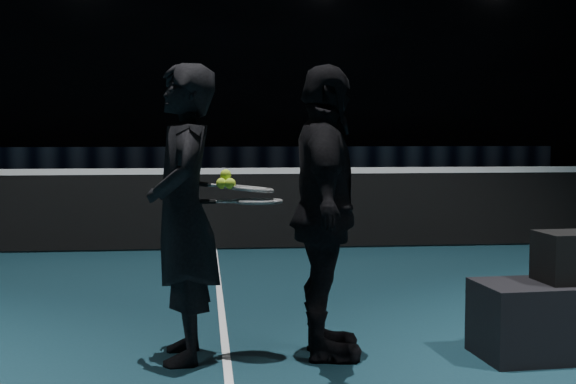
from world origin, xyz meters
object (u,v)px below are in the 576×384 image
player_b (325,212)px  racket_lower (259,201)px  tennis_balls (226,181)px  racket_upper (250,189)px  player_a (183,213)px

player_b → racket_lower: player_b is taller
tennis_balls → racket_upper: bearing=11.2°
player_b → racket_lower: bearing=92.8°
racket_lower → racket_upper: (-0.05, 0.04, 0.07)m
player_a → racket_lower: bearing=84.8°
racket_upper → tennis_balls: size_ratio=5.67×
player_a → racket_upper: 0.43m
player_a → tennis_balls: bearing=85.9°
racket_upper → tennis_balls: tennis_balls is taller
tennis_balls → racket_lower: bearing=-3.8°
racket_lower → tennis_balls: bearing=178.5°
player_b → racket_lower: 0.41m
player_a → tennis_balls: (0.25, -0.01, 0.19)m
player_a → player_b: bearing=84.8°
player_b → player_a: bearing=92.8°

